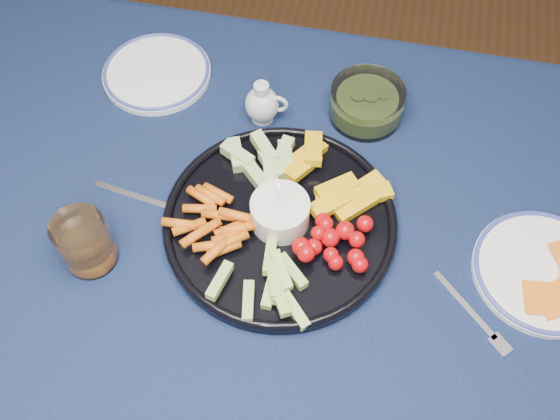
% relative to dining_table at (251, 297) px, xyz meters
% --- Properties ---
extents(dining_table, '(1.67, 1.07, 0.75)m').
position_rel_dining_table_xyz_m(dining_table, '(0.00, 0.00, 0.00)').
color(dining_table, '#53371B').
rests_on(dining_table, ground).
extents(crudite_platter, '(0.36, 0.36, 0.11)m').
position_rel_dining_table_xyz_m(crudite_platter, '(0.03, 0.09, 0.11)').
color(crudite_platter, black).
rests_on(crudite_platter, dining_table).
extents(creamer_pitcher, '(0.07, 0.06, 0.08)m').
position_rel_dining_table_xyz_m(creamer_pitcher, '(-0.05, 0.30, 0.12)').
color(creamer_pitcher, silver).
rests_on(creamer_pitcher, dining_table).
extents(pickle_bowl, '(0.13, 0.13, 0.06)m').
position_rel_dining_table_xyz_m(pickle_bowl, '(0.12, 0.34, 0.11)').
color(pickle_bowl, silver).
rests_on(pickle_bowl, dining_table).
extents(cheese_plate, '(0.21, 0.21, 0.02)m').
position_rel_dining_table_xyz_m(cheese_plate, '(0.42, 0.09, 0.10)').
color(cheese_plate, white).
rests_on(cheese_plate, dining_table).
extents(juice_tumbler, '(0.08, 0.08, 0.09)m').
position_rel_dining_table_xyz_m(juice_tumbler, '(-0.24, -0.02, 0.13)').
color(juice_tumbler, silver).
rests_on(juice_tumbler, dining_table).
extents(fork_left, '(0.17, 0.04, 0.00)m').
position_rel_dining_table_xyz_m(fork_left, '(-0.18, 0.09, 0.09)').
color(fork_left, white).
rests_on(fork_left, dining_table).
extents(fork_right, '(0.12, 0.11, 0.00)m').
position_rel_dining_table_xyz_m(fork_right, '(0.33, -0.00, 0.09)').
color(fork_right, white).
rests_on(fork_right, dining_table).
extents(side_plate_extra, '(0.19, 0.19, 0.02)m').
position_rel_dining_table_xyz_m(side_plate_extra, '(-0.26, 0.35, 0.10)').
color(side_plate_extra, white).
rests_on(side_plate_extra, dining_table).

